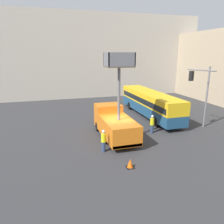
# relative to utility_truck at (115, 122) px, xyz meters

# --- Properties ---
(ground_plane) EXTENTS (120.00, 120.00, 0.00)m
(ground_plane) POSITION_rel_utility_truck_xyz_m (0.07, -0.78, -1.49)
(ground_plane) COLOR #333335
(building_backdrop_far) EXTENTS (44.00, 10.00, 14.12)m
(building_backdrop_far) POSITION_rel_utility_truck_xyz_m (0.07, 23.95, 5.57)
(building_backdrop_far) COLOR #BCB2A3
(building_backdrop_far) RESTS_ON ground_plane
(utility_truck) EXTENTS (2.48, 6.58, 7.58)m
(utility_truck) POSITION_rel_utility_truck_xyz_m (0.00, 0.00, 0.00)
(utility_truck) COLOR orange
(utility_truck) RESTS_ON ground_plane
(city_bus) EXTENTS (2.47, 12.40, 2.98)m
(city_bus) POSITION_rel_utility_truck_xyz_m (6.22, 5.51, 0.27)
(city_bus) COLOR navy
(city_bus) RESTS_ON ground_plane
(traffic_light_pole) EXTENTS (3.09, 2.84, 6.26)m
(traffic_light_pole) POSITION_rel_utility_truck_xyz_m (8.88, -0.24, 2.71)
(traffic_light_pole) COLOR slate
(traffic_light_pole) RESTS_ON ground_plane
(road_worker_near_truck) EXTENTS (0.38, 0.38, 1.81)m
(road_worker_near_truck) POSITION_rel_utility_truck_xyz_m (-1.73, -2.68, -0.59)
(road_worker_near_truck) COLOR navy
(road_worker_near_truck) RESTS_ON ground_plane
(road_worker_directing) EXTENTS (0.38, 0.38, 1.81)m
(road_worker_directing) POSITION_rel_utility_truck_xyz_m (3.81, 0.02, -0.59)
(road_worker_directing) COLOR navy
(road_worker_directing) RESTS_ON ground_plane
(traffic_cone_near_truck) EXTENTS (0.54, 0.54, 0.61)m
(traffic_cone_near_truck) POSITION_rel_utility_truck_xyz_m (-0.63, -5.61, -1.21)
(traffic_cone_near_truck) COLOR black
(traffic_cone_near_truck) RESTS_ON ground_plane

